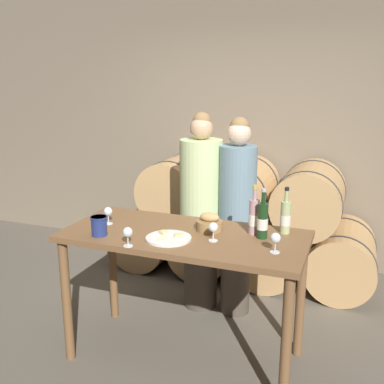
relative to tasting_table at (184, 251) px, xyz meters
The scene contains 16 objects.
ground_plane 0.81m from the tasting_table, ahead, with size 10.00×10.00×0.00m, color #665E51.
stone_wall_back 2.21m from the tasting_table, 90.00° to the left, with size 10.00×0.12×3.20m.
barrel_stack 1.54m from the tasting_table, 90.00° to the left, with size 2.58×0.85×1.17m.
tasting_table is the anchor object (origin of this frame).
person_left 0.77m from the tasting_table, 101.16° to the left, with size 0.35×0.35×1.68m.
person_right 0.77m from the tasting_table, 77.80° to the left, with size 0.30×0.30×1.65m.
wine_bottle_red 0.57m from the tasting_table, 10.91° to the left, with size 0.07×0.07×0.33m.
wine_bottle_white 0.72m from the tasting_table, 21.43° to the left, with size 0.07×0.07×0.32m.
wine_bottle_rose 0.53m from the tasting_table, 19.82° to the left, with size 0.07×0.07×0.33m.
blue_crock 0.59m from the tasting_table, 155.52° to the right, with size 0.11×0.11×0.13m.
bread_basket 0.26m from the tasting_table, 42.25° to the left, with size 0.18×0.18×0.12m.
cheese_plate 0.20m from the tasting_table, 111.03° to the right, with size 0.30×0.30×0.04m.
wine_glass_far_left 0.62m from the tasting_table, behind, with size 0.06×0.06×0.12m.
wine_glass_left 0.47m from the tasting_table, 125.11° to the right, with size 0.06×0.06×0.12m.
wine_glass_center 0.32m from the tasting_table, 16.04° to the right, with size 0.06×0.06×0.12m.
wine_glass_right 0.68m from the tasting_table, 10.77° to the right, with size 0.06×0.06×0.12m.
Camera 1 is at (1.05, -2.63, 1.96)m, focal length 42.00 mm.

